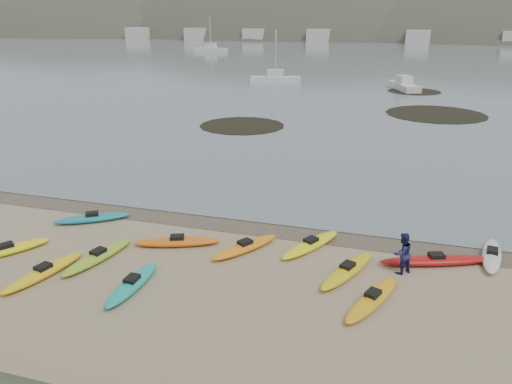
% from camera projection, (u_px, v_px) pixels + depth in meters
% --- Properties ---
extents(ground, '(600.00, 600.00, 0.00)m').
position_uv_depth(ground, '(256.00, 223.00, 22.88)').
color(ground, tan).
rests_on(ground, ground).
extents(wet_sand, '(60.00, 60.00, 0.00)m').
position_uv_depth(wet_sand, '(254.00, 225.00, 22.61)').
color(wet_sand, brown).
rests_on(wet_sand, ground).
extents(water, '(1200.00, 1200.00, 0.00)m').
position_uv_depth(water, '(403.00, 29.00, 293.03)').
color(water, slate).
rests_on(water, ground).
extents(kayaks, '(20.29, 9.63, 0.34)m').
position_uv_depth(kayaks, '(230.00, 257.00, 19.32)').
color(kayaks, '#B31312').
rests_on(kayaks, ground).
extents(person_east, '(0.98, 0.97, 1.59)m').
position_uv_depth(person_east, '(402.00, 253.00, 18.23)').
color(person_east, navy).
rests_on(person_east, ground).
extents(kelp_mats, '(24.15, 31.12, 0.04)m').
position_uv_depth(kelp_mats, '(380.00, 111.00, 48.62)').
color(kelp_mats, black).
rests_on(kelp_mats, water).
extents(moored_boats, '(89.80, 75.30, 1.21)m').
position_uv_depth(moored_boats, '(438.00, 60.00, 93.61)').
color(moored_boats, silver).
rests_on(moored_boats, ground).
extents(far_hills, '(550.00, 135.00, 80.00)m').
position_uv_depth(far_hills, '(498.00, 81.00, 192.28)').
color(far_hills, '#384235').
rests_on(far_hills, ground).
extents(far_town, '(199.00, 5.00, 4.00)m').
position_uv_depth(far_town, '(413.00, 37.00, 151.15)').
color(far_town, beige).
rests_on(far_town, ground).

